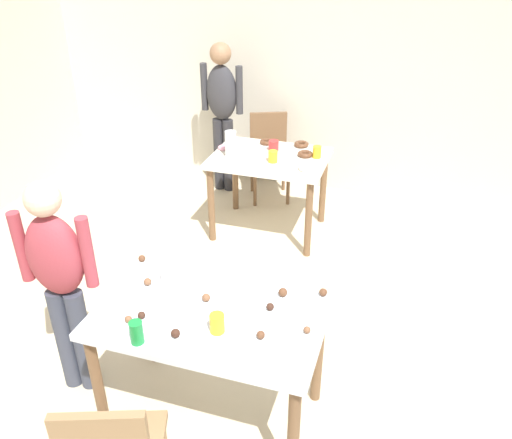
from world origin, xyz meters
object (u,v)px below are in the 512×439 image
object	(u,v)px
person_girl_near	(59,275)
person_adult_far	(222,105)
dining_table_near	(210,330)
pitcher_far	(231,144)
soda_can	(137,332)
dining_table_far	(270,168)
chair_far_table	(269,151)
mixing_bowl	(176,275)

from	to	relation	value
person_girl_near	person_adult_far	xyz separation A→B (m)	(-0.13, 2.90, 0.11)
dining_table_near	person_adult_far	distance (m)	3.07
person_adult_far	pitcher_far	distance (m)	0.92
person_adult_far	soda_can	world-z (taller)	person_adult_far
person_girl_near	pitcher_far	xyz separation A→B (m)	(0.26, 2.07, 0.04)
dining_table_far	dining_table_near	bearing A→B (deg)	-82.17
chair_far_table	mixing_bowl	distance (m)	2.69
chair_far_table	dining_table_near	bearing A→B (deg)	-79.97
dining_table_far	pitcher_far	xyz separation A→B (m)	(-0.32, -0.11, 0.23)
person_adult_far	soda_can	size ratio (longest dim) A/B	12.72
chair_far_table	soda_can	world-z (taller)	soda_can
person_adult_far	soda_can	distance (m)	3.27
dining_table_far	chair_far_table	bearing A→B (deg)	106.34
dining_table_near	dining_table_far	bearing A→B (deg)	97.83
soda_can	person_girl_near	bearing A→B (deg)	156.17
person_adult_far	mixing_bowl	xyz separation A→B (m)	(0.72, -2.66, -0.15)
dining_table_far	soda_can	bearing A→B (deg)	-88.91
dining_table_far	chair_far_table	xyz separation A→B (m)	(-0.21, 0.73, -0.14)
pitcher_far	dining_table_far	bearing A→B (deg)	18.39
dining_table_near	pitcher_far	bearing A→B (deg)	106.81
person_adult_far	mixing_bowl	bearing A→B (deg)	-74.77
dining_table_far	pitcher_far	world-z (taller)	pitcher_far
dining_table_near	dining_table_far	xyz separation A→B (m)	(-0.30, 2.16, -0.01)
person_girl_near	dining_table_far	bearing A→B (deg)	75.04
person_girl_near	dining_table_near	bearing A→B (deg)	1.45
soda_can	mixing_bowl	bearing A→B (deg)	94.11
dining_table_far	person_girl_near	size ratio (longest dim) A/B	0.72
chair_far_table	pitcher_far	bearing A→B (deg)	-97.41
dining_table_near	soda_can	bearing A→B (deg)	-129.79
dining_table_near	person_adult_far	size ratio (longest dim) A/B	0.77
dining_table_near	person_adult_far	xyz separation A→B (m)	(-1.01, 2.88, 0.29)
dining_table_near	mixing_bowl	bearing A→B (deg)	141.97
chair_far_table	person_girl_near	xyz separation A→B (m)	(-0.37, -2.91, 0.33)
dining_table_near	person_girl_near	xyz separation A→B (m)	(-0.88, -0.02, 0.18)
soda_can	dining_table_near	bearing A→B (deg)	50.21
chair_far_table	person_girl_near	distance (m)	2.95
chair_far_table	person_adult_far	world-z (taller)	person_adult_far
chair_far_table	mixing_bowl	world-z (taller)	chair_far_table
dining_table_near	chair_far_table	bearing A→B (deg)	100.03
dining_table_far	pitcher_far	size ratio (longest dim) A/B	4.38
person_adult_far	pitcher_far	size ratio (longest dim) A/B	6.74
pitcher_far	mixing_bowl	bearing A→B (deg)	-79.70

